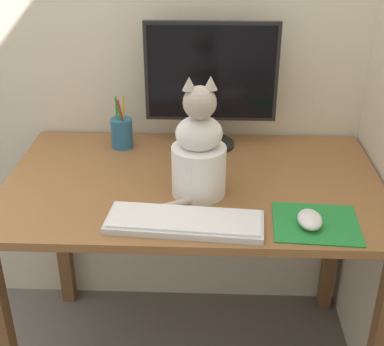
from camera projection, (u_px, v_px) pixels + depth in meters
name	position (u px, v px, depth m)	size (l,w,h in m)	color
desk	(193.00, 211.00, 1.70)	(1.16, 0.71, 0.75)	brown
monitor	(211.00, 80.00, 1.77)	(0.44, 0.17, 0.43)	black
keyboard	(185.00, 222.00, 1.41)	(0.43, 0.17, 0.02)	silver
mousepad_right	(316.00, 223.00, 1.42)	(0.24, 0.21, 0.00)	#238438
computer_mouse_right	(310.00, 219.00, 1.41)	(0.06, 0.10, 0.04)	white
cat	(199.00, 152.00, 1.51)	(0.21, 0.22, 0.36)	white
pen_cup	(122.00, 132.00, 1.84)	(0.07, 0.07, 0.18)	#286089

